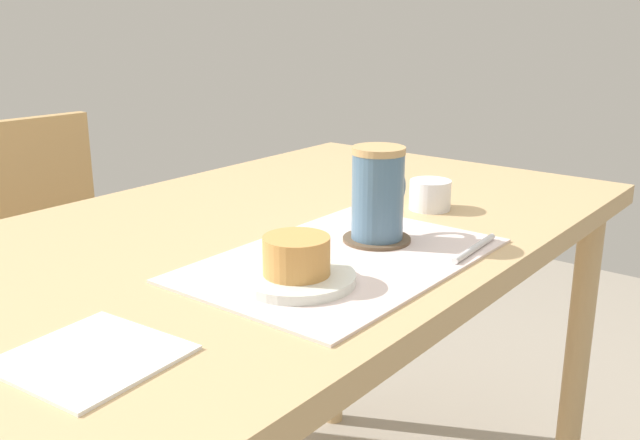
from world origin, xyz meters
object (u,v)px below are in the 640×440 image
object	(u,v)px
pastry_plate	(297,278)
coffee_mug	(379,193)
sugar_bowl	(430,195)
wooden_chair	(50,286)
pastry	(296,255)
dining_table	(280,274)

from	to	relation	value
pastry_plate	coffee_mug	size ratio (longest dim) A/B	1.10
sugar_bowl	coffee_mug	bearing A→B (deg)	-171.18
wooden_chair	sugar_bowl	bearing A→B (deg)	107.99
pastry	coffee_mug	xyz separation A→B (m)	(0.20, 0.02, 0.04)
wooden_chair	pastry	bearing A→B (deg)	82.11
wooden_chair	coffee_mug	xyz separation A→B (m)	(0.00, -0.90, 0.36)
dining_table	wooden_chair	bearing A→B (deg)	89.14
pastry_plate	coffee_mug	xyz separation A→B (m)	(0.20, 0.02, 0.07)
pastry_plate	pastry	size ratio (longest dim) A/B	1.77
coffee_mug	sugar_bowl	size ratio (longest dim) A/B	1.89
pastry	sugar_bowl	size ratio (longest dim) A/B	1.18
wooden_chair	pastry	size ratio (longest dim) A/B	10.15
wooden_chair	pastry	world-z (taller)	wooden_chair
dining_table	pastry	xyz separation A→B (m)	(-0.19, -0.19, 0.13)
coffee_mug	sugar_bowl	xyz separation A→B (m)	(0.21, 0.03, -0.05)
pastry	sugar_bowl	world-z (taller)	pastry
wooden_chair	pastry_plate	bearing A→B (deg)	82.11
pastry_plate	coffee_mug	bearing A→B (deg)	4.36
sugar_bowl	pastry_plate	bearing A→B (deg)	-173.37
wooden_chair	coffee_mug	size ratio (longest dim) A/B	6.30
pastry_plate	pastry	distance (m)	0.03
pastry_plate	dining_table	bearing A→B (deg)	45.93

